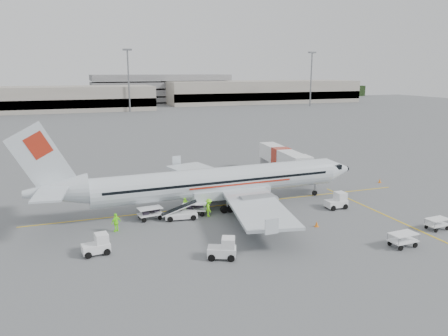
{
  "coord_description": "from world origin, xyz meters",
  "views": [
    {
      "loc": [
        -16.53,
        -44.23,
        14.81
      ],
      "look_at": [
        0.0,
        2.0,
        3.8
      ],
      "focal_mm": 35.0,
      "sensor_mm": 36.0,
      "label": 1
    }
  ],
  "objects_px": {
    "aircraft": "(220,163)",
    "tug_mid": "(222,248)",
    "tug_aft": "(96,244)",
    "belt_loader": "(181,208)",
    "jet_bridge": "(281,162)",
    "tug_fore": "(336,201)"
  },
  "relations": [
    {
      "from": "aircraft",
      "to": "tug_mid",
      "type": "xyz_separation_m",
      "value": [
        -4.28,
        -12.82,
        -4.15
      ]
    },
    {
      "from": "tug_aft",
      "to": "tug_mid",
      "type": "bearing_deg",
      "value": -31.46
    },
    {
      "from": "aircraft",
      "to": "tug_mid",
      "type": "bearing_deg",
      "value": -110.51
    },
    {
      "from": "aircraft",
      "to": "belt_loader",
      "type": "distance_m",
      "value": 6.83
    },
    {
      "from": "aircraft",
      "to": "jet_bridge",
      "type": "distance_m",
      "value": 17.15
    },
    {
      "from": "jet_bridge",
      "to": "aircraft",
      "type": "bearing_deg",
      "value": -136.54
    },
    {
      "from": "aircraft",
      "to": "jet_bridge",
      "type": "relative_size",
      "value": 2.35
    },
    {
      "from": "tug_mid",
      "to": "tug_fore",
      "type": "bearing_deg",
      "value": 49.87
    },
    {
      "from": "tug_fore",
      "to": "tug_aft",
      "type": "height_order",
      "value": "tug_fore"
    },
    {
      "from": "jet_bridge",
      "to": "tug_mid",
      "type": "bearing_deg",
      "value": -122.45
    },
    {
      "from": "aircraft",
      "to": "tug_fore",
      "type": "xyz_separation_m",
      "value": [
        11.85,
        -4.74,
        -4.14
      ]
    },
    {
      "from": "belt_loader",
      "to": "tug_mid",
      "type": "height_order",
      "value": "belt_loader"
    },
    {
      "from": "tug_aft",
      "to": "jet_bridge",
      "type": "bearing_deg",
      "value": 28.5
    },
    {
      "from": "aircraft",
      "to": "jet_bridge",
      "type": "xyz_separation_m",
      "value": [
        12.98,
        10.8,
        -2.99
      ]
    },
    {
      "from": "belt_loader",
      "to": "tug_aft",
      "type": "height_order",
      "value": "belt_loader"
    },
    {
      "from": "tug_mid",
      "to": "tug_aft",
      "type": "xyz_separation_m",
      "value": [
        -9.49,
        4.23,
        -0.03
      ]
    },
    {
      "from": "tug_fore",
      "to": "tug_aft",
      "type": "bearing_deg",
      "value": -172.56
    },
    {
      "from": "aircraft",
      "to": "tug_aft",
      "type": "xyz_separation_m",
      "value": [
        -13.77,
        -8.59,
        -4.17
      ]
    },
    {
      "from": "tug_fore",
      "to": "jet_bridge",
      "type": "bearing_deg",
      "value": 84.73
    },
    {
      "from": "belt_loader",
      "to": "tug_mid",
      "type": "xyz_separation_m",
      "value": [
        0.77,
        -10.31,
        -0.29
      ]
    },
    {
      "from": "belt_loader",
      "to": "tug_fore",
      "type": "bearing_deg",
      "value": 0.16
    },
    {
      "from": "belt_loader",
      "to": "tug_fore",
      "type": "relative_size",
      "value": 1.88
    }
  ]
}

